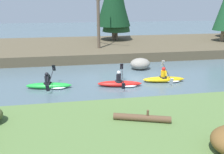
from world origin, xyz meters
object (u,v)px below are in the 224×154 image
boulder_midstream (140,64)px  kayaker_trailing (51,85)px  kayaker_lead (165,79)px  kayaker_middle (121,83)px  driftwood_log (142,118)px

boulder_midstream → kayaker_trailing: bearing=-155.0°
boulder_midstream → kayaker_lead: bearing=-74.2°
kayaker_lead → kayaker_trailing: bearing=-175.6°
kayaker_middle → boulder_midstream: 3.98m
kayaker_trailing → boulder_midstream: 7.10m
kayaker_lead → kayaker_middle: bearing=-169.0°
kayaker_trailing → driftwood_log: size_ratio=1.38×
kayaker_trailing → driftwood_log: 7.23m
kayaker_trailing → boulder_midstream: kayaker_trailing is taller
kayaker_middle → kayaker_trailing: 4.30m
driftwood_log → boulder_midstream: bearing=91.1°
kayaker_middle → kayaker_trailing: bearing=-176.6°
kayaker_trailing → driftwood_log: (3.89, -6.04, 0.81)m
kayaker_middle → driftwood_log: 5.76m
boulder_midstream → driftwood_log: 9.41m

